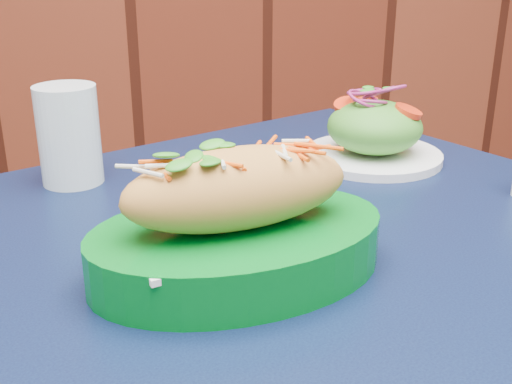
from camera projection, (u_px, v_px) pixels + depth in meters
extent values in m
cube|color=black|center=(312.00, 247.00, 0.69)|extent=(1.05, 1.05, 0.03)
cylinder|color=black|center=(320.00, 314.00, 1.26)|extent=(0.04, 0.04, 0.72)
cube|color=white|center=(238.00, 229.00, 0.59)|extent=(0.24, 0.17, 0.01)
ellipsoid|color=#E49B48|center=(237.00, 188.00, 0.58)|extent=(0.23, 0.12, 0.07)
cylinder|color=white|center=(373.00, 156.00, 0.92)|extent=(0.20, 0.20, 0.01)
ellipsoid|color=#4C992D|center=(375.00, 127.00, 0.91)|extent=(0.13, 0.13, 0.07)
cylinder|color=red|center=(408.00, 108.00, 0.88)|extent=(0.04, 0.04, 0.01)
cylinder|color=red|center=(348.00, 102.00, 0.91)|extent=(0.04, 0.04, 0.01)
cylinder|color=red|center=(365.00, 98.00, 0.93)|extent=(0.04, 0.04, 0.01)
torus|color=#9C2266|center=(377.00, 98.00, 0.89)|extent=(0.05, 0.05, 0.00)
torus|color=#9C2266|center=(377.00, 95.00, 0.89)|extent=(0.05, 0.05, 0.00)
torus|color=#9C2266|center=(377.00, 92.00, 0.89)|extent=(0.05, 0.05, 0.00)
torus|color=#9C2266|center=(377.00, 89.00, 0.89)|extent=(0.05, 0.05, 0.00)
torus|color=#9C2266|center=(377.00, 86.00, 0.89)|extent=(0.05, 0.05, 0.00)
cylinder|color=silver|center=(69.00, 135.00, 0.82)|extent=(0.08, 0.08, 0.13)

